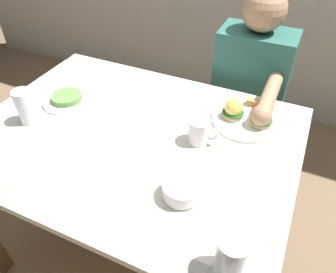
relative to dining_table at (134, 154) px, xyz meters
The scene contains 10 objects.
ground_plane 0.63m from the dining_table, ahead, with size 6.00×6.00×0.00m, color #7F664C.
dining_table is the anchor object (origin of this frame).
eggs_benedict_plate 0.47m from the dining_table, 34.09° to the left, with size 0.27×0.27×0.09m.
fruit_bowl 0.37m from the dining_table, 34.46° to the right, with size 0.12×0.12×0.06m.
coffee_mug 0.30m from the dining_table, 15.21° to the left, with size 0.11×0.08×0.09m.
fork 0.18m from the dining_table, 109.47° to the right, with size 0.11×0.13×0.00m.
water_glass_near 0.45m from the dining_table, 166.65° to the right, with size 0.07×0.07×0.14m.
water_glass_far 0.62m from the dining_table, 37.00° to the right, with size 0.08×0.08×0.13m.
side_plate 0.38m from the dining_table, 168.82° to the left, with size 0.20×0.20×0.04m.
diner_person 0.67m from the dining_table, 63.03° to the left, with size 0.34×0.54×1.14m.
Camera 1 is at (0.51, -0.78, 1.52)m, focal length 34.62 mm.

